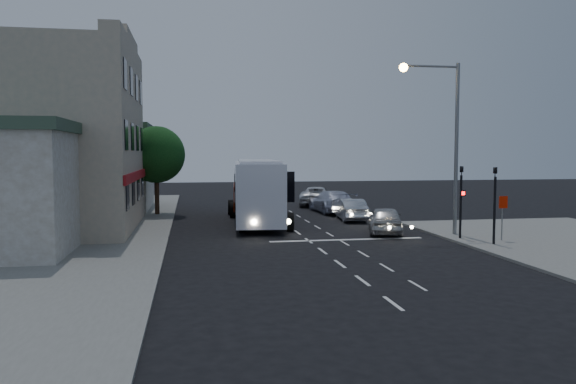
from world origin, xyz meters
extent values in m
plane|color=black|center=(0.00, 0.00, 0.00)|extent=(120.00, 120.00, 0.00)
cube|color=slate|center=(-13.00, 8.00, 0.06)|extent=(12.00, 50.00, 0.12)
cube|color=silver|center=(0.00, -10.00, 0.01)|extent=(0.12, 1.60, 0.01)
cube|color=silver|center=(0.00, -7.00, 0.01)|extent=(0.12, 1.60, 0.01)
cube|color=silver|center=(0.00, -4.00, 0.01)|extent=(0.12, 1.60, 0.01)
cube|color=silver|center=(0.00, -1.00, 0.01)|extent=(0.12, 1.60, 0.01)
cube|color=silver|center=(0.00, 2.00, 0.01)|extent=(0.12, 1.60, 0.01)
cube|color=silver|center=(0.00, 5.00, 0.01)|extent=(0.12, 1.60, 0.01)
cube|color=silver|center=(0.00, 8.00, 0.01)|extent=(0.12, 1.60, 0.01)
cube|color=silver|center=(0.00, 11.00, 0.01)|extent=(0.12, 1.60, 0.01)
cube|color=silver|center=(0.00, 14.00, 0.01)|extent=(0.12, 1.60, 0.01)
cube|color=silver|center=(0.00, 17.00, 0.01)|extent=(0.12, 1.60, 0.01)
cube|color=silver|center=(1.60, -8.00, 0.01)|extent=(0.10, 1.50, 0.01)
cube|color=silver|center=(1.60, -5.00, 0.01)|extent=(0.10, 1.50, 0.01)
cube|color=silver|center=(1.60, -2.00, 0.01)|extent=(0.10, 1.50, 0.01)
cube|color=silver|center=(1.60, 1.00, 0.01)|extent=(0.10, 1.50, 0.01)
cube|color=silver|center=(1.60, 4.00, 0.01)|extent=(0.10, 1.50, 0.01)
cube|color=silver|center=(1.60, 7.00, 0.01)|extent=(0.10, 1.50, 0.01)
cube|color=silver|center=(1.60, 10.00, 0.01)|extent=(0.10, 1.50, 0.01)
cube|color=silver|center=(1.60, 13.00, 0.01)|extent=(0.10, 1.50, 0.01)
cube|color=silver|center=(1.60, 16.00, 0.01)|extent=(0.10, 1.50, 0.01)
cube|color=silver|center=(1.60, 19.00, 0.01)|extent=(0.10, 1.50, 0.01)
cube|color=silver|center=(2.00, 2.00, 0.01)|extent=(8.00, 0.35, 0.01)
cube|color=white|center=(-1.68, 10.10, 2.11)|extent=(3.72, 13.14, 3.46)
cube|color=white|center=(-1.68, 10.10, 3.89)|extent=(3.25, 12.67, 0.19)
cube|color=black|center=(-1.68, 3.67, 2.65)|extent=(2.49, 0.33, 1.62)
cube|color=black|center=(-0.32, 10.64, 2.81)|extent=(0.90, 10.77, 0.97)
cube|color=black|center=(-3.04, 10.64, 2.81)|extent=(0.90, 10.77, 0.97)
cube|color=#B01D00|center=(-0.31, 11.18, 1.62)|extent=(0.50, 5.93, 1.51)
cube|color=#B01D00|center=(-3.05, 11.18, 1.62)|extent=(0.50, 5.93, 1.51)
cylinder|color=black|center=(-3.03, 5.56, 0.54)|extent=(0.46, 1.11, 1.08)
cylinder|color=black|center=(-0.33, 5.56, 0.54)|extent=(0.46, 1.11, 1.08)
cylinder|color=black|center=(-3.03, 12.80, 0.54)|extent=(0.46, 1.11, 1.08)
cylinder|color=black|center=(-0.33, 12.80, 0.54)|extent=(0.46, 1.11, 1.08)
cylinder|color=black|center=(-3.03, 14.64, 0.54)|extent=(0.46, 1.11, 1.08)
cylinder|color=black|center=(-0.33, 14.64, 0.54)|extent=(0.46, 1.11, 1.08)
cylinder|color=#FFF2CC|center=(-2.60, 3.60, 0.81)|extent=(0.28, 0.08, 0.28)
cylinder|color=#FFF2CC|center=(-0.76, 3.60, 0.81)|extent=(0.28, 0.08, 0.28)
imported|color=#ADADAD|center=(4.69, 3.80, 0.75)|extent=(2.97, 4.73, 1.50)
imported|color=silver|center=(4.53, 9.96, 0.71)|extent=(1.90, 4.44, 1.42)
imported|color=silver|center=(4.46, 14.76, 0.83)|extent=(2.66, 5.84, 1.66)
imported|color=silver|center=(4.58, 20.59, 0.80)|extent=(3.90, 6.20, 1.60)
cylinder|color=black|center=(7.60, 0.80, 1.72)|extent=(0.12, 0.12, 3.20)
imported|color=black|center=(7.60, 0.80, 3.77)|extent=(0.15, 0.18, 0.90)
cube|color=black|center=(7.60, 0.62, 2.42)|extent=(0.25, 0.12, 0.30)
cube|color=#FF0C0C|center=(7.60, 0.55, 2.42)|extent=(0.16, 0.02, 0.18)
cylinder|color=black|center=(8.30, -1.20, 1.72)|extent=(0.12, 0.12, 3.20)
imported|color=black|center=(8.30, -1.20, 3.77)|extent=(0.18, 0.15, 0.90)
cylinder|color=slate|center=(9.30, -0.20, 1.12)|extent=(0.06, 0.06, 2.00)
cube|color=#BD1500|center=(9.30, -0.27, 2.02)|extent=(0.45, 0.03, 0.60)
cylinder|color=slate|center=(8.00, 2.20, 4.62)|extent=(0.20, 0.20, 9.00)
cylinder|color=slate|center=(6.50, 2.20, 8.92)|extent=(3.00, 0.12, 0.12)
sphere|color=#FFBF59|center=(5.00, 2.20, 8.82)|extent=(0.44, 0.44, 0.44)
cube|color=gray|center=(-14.00, 8.00, 5.12)|extent=(10.00, 12.00, 10.00)
cube|color=gray|center=(-9.50, 8.00, 10.37)|extent=(1.00, 12.00, 0.50)
cube|color=gray|center=(-9.50, 8.00, 10.87)|extent=(1.00, 6.00, 0.50)
cube|color=maroon|center=(-8.95, 8.00, 3.12)|extent=(0.15, 12.00, 0.50)
cube|color=black|center=(-8.98, 3.50, 2.32)|extent=(0.06, 1.30, 1.50)
cube|color=black|center=(-8.98, 6.50, 2.32)|extent=(0.06, 1.30, 1.50)
cube|color=black|center=(-8.98, 9.50, 2.32)|extent=(0.06, 1.30, 1.50)
cube|color=black|center=(-8.98, 12.50, 2.32)|extent=(0.06, 1.30, 1.50)
cube|color=black|center=(-8.98, 3.50, 5.32)|extent=(0.06, 1.30, 1.50)
cube|color=black|center=(-8.98, 6.50, 5.32)|extent=(0.06, 1.30, 1.50)
cube|color=black|center=(-8.98, 9.50, 5.32)|extent=(0.06, 1.30, 1.50)
cube|color=black|center=(-8.98, 12.50, 5.32)|extent=(0.06, 1.30, 1.50)
cube|color=black|center=(-8.98, 3.50, 8.32)|extent=(0.06, 1.30, 1.50)
cube|color=black|center=(-8.98, 6.50, 8.32)|extent=(0.06, 1.30, 1.50)
cube|color=black|center=(-8.98, 9.50, 8.32)|extent=(0.06, 1.30, 1.50)
cube|color=black|center=(-8.98, 12.50, 8.32)|extent=(0.06, 1.30, 1.50)
cube|color=gray|center=(-13.50, 20.00, 3.12)|extent=(9.00, 9.00, 6.00)
cube|color=#384E3D|center=(-13.50, 20.00, 6.37)|extent=(9.40, 9.40, 0.50)
cylinder|color=black|center=(-8.20, 15.00, 1.52)|extent=(0.32, 0.32, 2.80)
sphere|color=#0C3312|center=(-8.20, 15.00, 4.32)|extent=(4.00, 4.00, 4.00)
sphere|color=#205A1E|center=(-8.00, 15.60, 5.02)|extent=(2.60, 2.60, 2.60)
sphere|color=#0C3312|center=(-8.50, 14.40, 4.72)|extent=(2.40, 2.40, 2.40)
camera|label=1|loc=(-5.86, -25.50, 4.44)|focal=35.00mm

